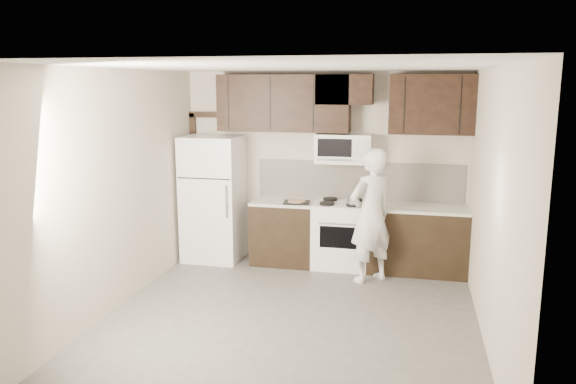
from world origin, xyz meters
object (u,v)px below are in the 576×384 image
(microwave, at_px, (344,149))
(refrigerator, at_px, (213,198))
(stove, at_px, (341,234))
(person, at_px, (371,216))

(microwave, bearing_deg, refrigerator, -174.85)
(stove, xyz_separation_m, refrigerator, (-1.85, -0.05, 0.44))
(person, bearing_deg, stove, -92.04)
(stove, height_order, refrigerator, refrigerator)
(microwave, distance_m, refrigerator, 2.00)
(stove, height_order, microwave, microwave)
(refrigerator, relative_size, person, 1.03)
(stove, distance_m, refrigerator, 1.90)
(microwave, bearing_deg, person, -55.06)
(microwave, height_order, person, microwave)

